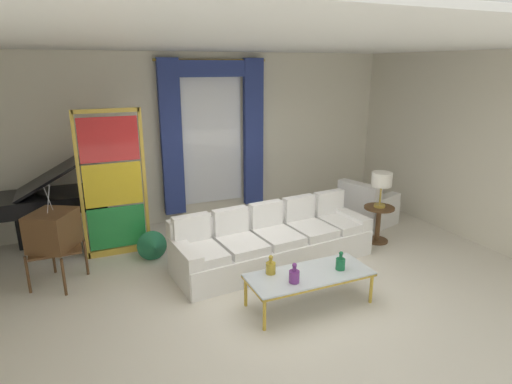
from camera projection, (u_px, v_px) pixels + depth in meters
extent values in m
plane|color=silver|center=(278.00, 289.00, 5.52)|extent=(16.00, 16.00, 0.00)
cube|color=silver|center=(204.00, 138.00, 7.78)|extent=(8.00, 0.12, 3.00)
cube|color=silver|center=(462.00, 146.00, 7.01)|extent=(0.12, 7.00, 3.00)
cube|color=white|center=(253.00, 45.00, 5.36)|extent=(8.00, 7.60, 0.04)
cube|color=white|center=(212.00, 135.00, 7.74)|extent=(1.10, 0.02, 2.50)
cylinder|color=gold|center=(211.00, 60.00, 7.29)|extent=(2.00, 0.04, 0.04)
cube|color=navy|center=(171.00, 139.00, 7.36)|extent=(0.36, 0.12, 2.70)
cube|color=navy|center=(253.00, 134.00, 7.95)|extent=(0.36, 0.12, 2.70)
cube|color=navy|center=(212.00, 69.00, 7.32)|extent=(1.80, 0.10, 0.28)
cube|color=white|center=(275.00, 251.00, 6.17)|extent=(2.97, 1.17, 0.38)
cube|color=white|center=(262.00, 230.00, 6.42)|extent=(2.91, 0.47, 0.78)
cube|color=white|center=(348.00, 229.00, 6.77)|extent=(0.28, 0.87, 0.56)
cube|color=white|center=(185.00, 266.00, 5.51)|extent=(0.28, 0.87, 0.56)
cube|color=white|center=(341.00, 222.00, 6.59)|extent=(0.60, 0.79, 0.12)
cube|color=white|center=(329.00, 203.00, 6.80)|extent=(0.52, 0.19, 0.40)
cube|color=white|center=(310.00, 229.00, 6.32)|extent=(0.60, 0.79, 0.12)
cube|color=white|center=(298.00, 209.00, 6.53)|extent=(0.52, 0.19, 0.40)
cube|color=white|center=(277.00, 236.00, 6.05)|extent=(0.60, 0.79, 0.12)
cube|color=white|center=(266.00, 215.00, 6.26)|extent=(0.52, 0.19, 0.40)
cube|color=white|center=(241.00, 244.00, 5.79)|extent=(0.60, 0.79, 0.12)
cube|color=white|center=(230.00, 222.00, 5.99)|extent=(0.52, 0.19, 0.40)
cube|color=white|center=(201.00, 253.00, 5.52)|extent=(0.60, 0.79, 0.12)
cube|color=white|center=(191.00, 229.00, 5.72)|extent=(0.52, 0.19, 0.40)
cube|color=silver|center=(309.00, 274.00, 5.05)|extent=(1.50, 0.62, 0.02)
cube|color=gold|center=(298.00, 266.00, 5.31)|extent=(1.50, 0.04, 0.03)
cube|color=gold|center=(322.00, 287.00, 4.80)|extent=(1.50, 0.04, 0.03)
cube|color=gold|center=(253.00, 288.00, 4.77)|extent=(0.04, 0.62, 0.03)
cube|color=gold|center=(360.00, 265.00, 5.33)|extent=(0.04, 0.62, 0.03)
cylinder|color=gold|center=(246.00, 291.00, 5.07)|extent=(0.04, 0.04, 0.38)
cylinder|color=gold|center=(345.00, 270.00, 5.62)|extent=(0.04, 0.04, 0.38)
cylinder|color=gold|center=(264.00, 315.00, 4.60)|extent=(0.04, 0.04, 0.38)
cylinder|color=gold|center=(371.00, 288.00, 5.14)|extent=(0.04, 0.04, 0.38)
cylinder|color=gold|center=(271.00, 268.00, 5.03)|extent=(0.12, 0.12, 0.14)
cylinder|color=gold|center=(271.00, 261.00, 5.00)|extent=(0.04, 0.04, 0.05)
sphere|color=gold|center=(271.00, 257.00, 4.99)|extent=(0.05, 0.05, 0.05)
cylinder|color=#753384|center=(294.00, 277.00, 4.82)|extent=(0.12, 0.12, 0.14)
cylinder|color=#753384|center=(294.00, 269.00, 4.79)|extent=(0.04, 0.04, 0.05)
sphere|color=#753384|center=(295.00, 265.00, 4.78)|extent=(0.05, 0.05, 0.05)
cylinder|color=#196B3D|center=(340.00, 264.00, 5.13)|extent=(0.11, 0.11, 0.14)
cylinder|color=#196B3D|center=(341.00, 257.00, 5.10)|extent=(0.04, 0.04, 0.05)
sphere|color=#196B3D|center=(341.00, 253.00, 5.09)|extent=(0.05, 0.05, 0.05)
cube|color=brown|center=(56.00, 248.00, 5.51)|extent=(0.62, 0.54, 0.03)
cylinder|color=brown|center=(28.00, 275.00, 5.34)|extent=(0.04, 0.04, 0.50)
cylinder|color=brown|center=(53.00, 256.00, 5.88)|extent=(0.04, 0.04, 0.50)
cylinder|color=brown|center=(64.00, 277.00, 5.29)|extent=(0.04, 0.04, 0.50)
cylinder|color=brown|center=(86.00, 258.00, 5.82)|extent=(0.04, 0.04, 0.50)
cube|color=brown|center=(53.00, 230.00, 5.44)|extent=(0.70, 0.73, 0.48)
cube|color=black|center=(36.00, 228.00, 5.46)|extent=(0.21, 0.34, 0.30)
cylinder|color=gold|center=(34.00, 244.00, 5.44)|extent=(0.03, 0.04, 0.04)
cylinder|color=gold|center=(41.00, 239.00, 5.59)|extent=(0.03, 0.04, 0.04)
cylinder|color=silver|center=(48.00, 199.00, 5.32)|extent=(0.07, 0.12, 0.34)
cylinder|color=silver|center=(48.00, 199.00, 5.32)|extent=(0.07, 0.12, 0.34)
cube|color=white|center=(368.00, 212.00, 7.78)|extent=(1.00, 1.00, 0.40)
cube|color=white|center=(369.00, 199.00, 7.71)|extent=(0.86, 0.86, 0.10)
cube|color=white|center=(358.00, 205.00, 7.52)|extent=(0.43, 0.82, 0.80)
cube|color=white|center=(354.00, 203.00, 7.99)|extent=(0.76, 0.39, 0.58)
cube|color=white|center=(384.00, 212.00, 7.52)|extent=(0.76, 0.39, 0.58)
cube|color=gold|center=(80.00, 188.00, 6.05)|extent=(0.05, 0.05, 2.20)
cube|color=gold|center=(145.00, 181.00, 6.40)|extent=(0.05, 0.05, 2.20)
cube|color=gold|center=(106.00, 111.00, 5.92)|extent=(0.90, 0.05, 0.06)
cube|color=gold|center=(120.00, 251.00, 6.53)|extent=(0.90, 0.05, 0.10)
cube|color=#238E3D|center=(118.00, 227.00, 6.42)|extent=(0.82, 0.02, 0.64)
cube|color=yellow|center=(113.00, 185.00, 6.23)|extent=(0.82, 0.02, 0.64)
cube|color=red|center=(109.00, 139.00, 6.03)|extent=(0.82, 0.02, 0.64)
cylinder|color=beige|center=(152.00, 255.00, 6.41)|extent=(0.16, 0.16, 0.06)
ellipsoid|color=#124596|center=(152.00, 249.00, 6.38)|extent=(0.18, 0.32, 0.20)
sphere|color=#124596|center=(150.00, 238.00, 6.47)|extent=(0.09, 0.09, 0.09)
cone|color=gold|center=(149.00, 237.00, 6.52)|extent=(0.02, 0.04, 0.02)
cone|color=#217149|center=(154.00, 247.00, 6.19)|extent=(0.44, 0.40, 0.50)
cylinder|color=brown|center=(379.00, 208.00, 6.83)|extent=(0.48, 0.48, 0.03)
cylinder|color=brown|center=(378.00, 225.00, 6.92)|extent=(0.08, 0.08, 0.55)
cylinder|color=brown|center=(376.00, 240.00, 7.00)|extent=(0.36, 0.36, 0.03)
cylinder|color=#B29338|center=(380.00, 206.00, 6.82)|extent=(0.18, 0.18, 0.04)
cylinder|color=#B29338|center=(381.00, 194.00, 6.77)|extent=(0.03, 0.03, 0.36)
cylinder|color=white|center=(382.00, 179.00, 6.70)|extent=(0.32, 0.32, 0.22)
cube|color=black|center=(54.00, 198.00, 6.66)|extent=(1.50, 1.10, 0.24)
cube|color=black|center=(44.00, 179.00, 6.53)|extent=(1.08, 0.90, 0.60)
cylinder|color=black|center=(93.00, 214.00, 7.31)|extent=(0.07, 0.07, 0.66)
cylinder|color=black|center=(96.00, 227.00, 6.70)|extent=(0.07, 0.07, 0.66)
cylinder|color=black|center=(19.00, 230.00, 6.58)|extent=(0.07, 0.07, 0.66)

